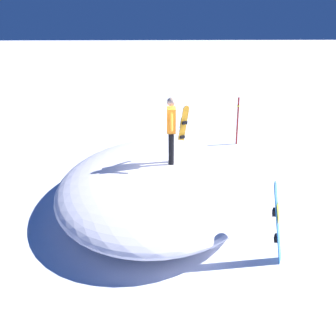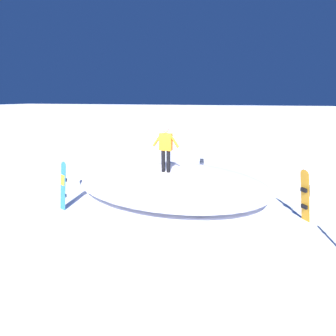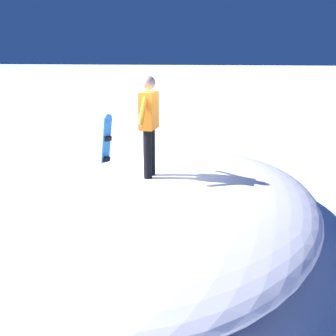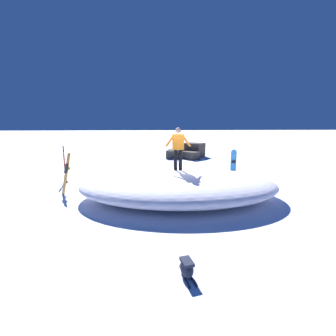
# 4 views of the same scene
# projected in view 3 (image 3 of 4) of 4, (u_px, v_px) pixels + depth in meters

# --- Properties ---
(ground) EXTENTS (240.00, 240.00, 0.00)m
(ground) POSITION_uv_depth(u_px,v_px,m) (145.00, 221.00, 7.84)
(ground) COLOR white
(snow_mound) EXTENTS (5.72, 8.02, 1.02)m
(snow_mound) POSITION_uv_depth(u_px,v_px,m) (169.00, 206.00, 7.14)
(snow_mound) COLOR white
(snow_mound) RESTS_ON ground
(snowboarder_standing) EXTENTS (0.25, 1.02, 1.68)m
(snowboarder_standing) POSITION_uv_depth(u_px,v_px,m) (149.00, 120.00, 6.85)
(snowboarder_standing) COLOR black
(snowboarder_standing) RESTS_ON snow_mound
(snowboard_primary_upright) EXTENTS (0.33, 0.35, 1.63)m
(snowboard_primary_upright) POSITION_uv_depth(u_px,v_px,m) (107.00, 145.00, 10.38)
(snowboard_primary_upright) COLOR #2672BF
(snowboard_primary_upright) RESTS_ON ground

